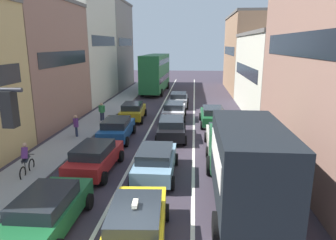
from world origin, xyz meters
The scene contains 21 objects.
sidewalk_left centered at (-6.70, 20.00, 0.07)m, with size 2.60×64.00×0.14m, color #979797.
lane_stripe_left centered at (-1.70, 20.00, 0.01)m, with size 0.16×60.00×0.01m, color silver.
lane_stripe_right centered at (1.70, 20.00, 0.01)m, with size 0.16×60.00×0.01m, color silver.
building_row_left centered at (-12.00, 23.62, 5.62)m, with size 7.20×43.90×12.57m.
building_row_right centered at (9.90, 21.24, 5.13)m, with size 7.20×43.90×11.91m.
removalist_box_truck centered at (3.70, 4.26, 1.97)m, with size 2.70×7.71×3.58m.
taxi_centre_lane_front centered at (-0.11, 1.34, 0.80)m, with size 2.29×4.41×1.66m.
sedan_left_lane_front centered at (-3.34, 1.92, 0.80)m, with size 2.08×4.31×1.49m.
sedan_centre_lane_second centered at (-0.18, 6.81, 0.80)m, with size 2.06×4.30×1.49m.
wagon_left_lane_second centered at (-3.34, 7.07, 0.80)m, with size 2.20×4.37×1.49m.
hatchback_centre_lane_third centered at (0.13, 13.09, 0.80)m, with size 2.26×4.40×1.49m.
sedan_left_lane_third centered at (-3.57, 12.54, 0.80)m, with size 2.16×4.35×1.49m.
coupe_centre_lane_fourth centered at (-0.04, 18.79, 0.80)m, with size 2.07×4.31×1.49m.
sedan_left_lane_fourth centered at (-3.59, 18.24, 0.80)m, with size 2.25×4.39×1.49m.
sedan_centre_lane_fifth centered at (0.06, 24.43, 0.80)m, with size 2.08×4.31×1.49m.
sedan_right_lane_behind_truck centered at (3.44, 11.06, 0.80)m, with size 2.06×4.30×1.49m.
wagon_right_lane_far centered at (3.20, 17.07, 0.80)m, with size 2.13×4.34×1.49m.
bus_mid_queue_primary centered at (-3.53, 33.73, 2.83)m, with size 3.07×10.58×5.06m.
cyclist_on_sidewalk centered at (-6.56, 6.27, 0.85)m, with size 0.50×1.73×1.72m.
pedestrian_near_kerb centered at (-6.03, 17.26, 0.95)m, with size 0.54×0.34×1.66m.
pedestrian_mid_sidewalk centered at (-6.47, 12.62, 0.95)m, with size 0.34×0.49×1.66m.
Camera 1 is at (1.64, -7.23, 6.39)m, focal length 32.66 mm.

